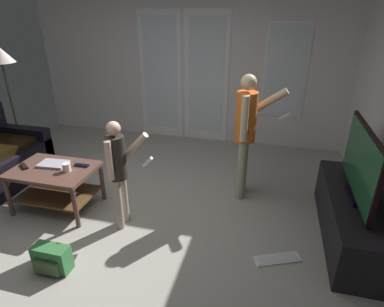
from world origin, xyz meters
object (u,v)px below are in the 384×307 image
object	(u,v)px
person_adult	(246,127)
loose_keyboard	(277,259)
flat_screen_tv	(361,164)
person_child	(118,166)
coffee_table	(55,179)
tv_stand	(348,217)
backpack	(52,259)
laptop_closed	(53,164)
tv_remote_black	(24,166)
cup_near_edge	(67,167)
dvd_remote_slim	(82,165)
floor_lamp	(1,60)

from	to	relation	value
person_adult	loose_keyboard	bearing A→B (deg)	-66.78
flat_screen_tv	person_child	distance (m)	2.34
coffee_table	tv_stand	bearing A→B (deg)	4.73
coffee_table	flat_screen_tv	xyz separation A→B (m)	(3.20, 0.27, 0.47)
flat_screen_tv	tv_stand	bearing A→B (deg)	-65.10
backpack	laptop_closed	bearing A→B (deg)	121.97
person_child	tv_remote_black	bearing A→B (deg)	176.99
cup_near_edge	laptop_closed	bearing A→B (deg)	158.62
tv_stand	laptop_closed	bearing A→B (deg)	-176.79
person_child	backpack	bearing A→B (deg)	-113.27
person_child	tv_stand	bearing A→B (deg)	9.34
backpack	cup_near_edge	size ratio (longest dim) A/B	3.47
cup_near_edge	dvd_remote_slim	size ratio (longest dim) A/B	0.56
cup_near_edge	tv_remote_black	xyz separation A→B (m)	(-0.54, -0.04, -0.04)
tv_stand	laptop_closed	xyz separation A→B (m)	(-3.25, -0.18, 0.29)
person_child	loose_keyboard	xyz separation A→B (m)	(1.65, -0.14, -0.71)
floor_lamp	dvd_remote_slim	distance (m)	2.28
person_child	floor_lamp	world-z (taller)	floor_lamp
laptop_closed	dvd_remote_slim	xyz separation A→B (m)	(0.34, 0.05, -0.00)
loose_keyboard	laptop_closed	world-z (taller)	laptop_closed
tv_stand	cup_near_edge	bearing A→B (deg)	-174.68
tv_remote_black	dvd_remote_slim	xyz separation A→B (m)	(0.63, 0.18, 0.00)
tv_stand	floor_lamp	bearing A→B (deg)	169.17
cup_near_edge	tv_stand	bearing A→B (deg)	5.32
person_adult	dvd_remote_slim	xyz separation A→B (m)	(-1.79, -0.68, -0.39)
person_child	tv_remote_black	xyz separation A→B (m)	(-1.23, 0.06, -0.19)
dvd_remote_slim	backpack	bearing A→B (deg)	-76.12
coffee_table	person_adult	world-z (taller)	person_adult
loose_keyboard	dvd_remote_slim	world-z (taller)	dvd_remote_slim
backpack	dvd_remote_slim	bearing A→B (deg)	104.79
coffee_table	person_child	xyz separation A→B (m)	(0.89, -0.12, 0.34)
laptop_closed	cup_near_edge	size ratio (longest dim) A/B	3.29
floor_lamp	coffee_table	bearing A→B (deg)	-37.71
laptop_closed	tv_remote_black	world-z (taller)	laptop_closed
laptop_closed	floor_lamp	bearing A→B (deg)	138.64
person_child	tv_remote_black	size ratio (longest dim) A/B	7.03
flat_screen_tv	tv_remote_black	size ratio (longest dim) A/B	6.89
coffee_table	laptop_closed	distance (m)	0.18
person_adult	tv_remote_black	xyz separation A→B (m)	(-2.41, -0.87, -0.39)
coffee_table	laptop_closed	world-z (taller)	laptop_closed
laptop_closed	cup_near_edge	bearing A→B (deg)	-26.05
backpack	cup_near_edge	distance (m)	1.05
coffee_table	tv_remote_black	bearing A→B (deg)	-171.58
floor_lamp	loose_keyboard	world-z (taller)	floor_lamp
flat_screen_tv	backpack	world-z (taller)	flat_screen_tv
loose_keyboard	tv_remote_black	size ratio (longest dim) A/B	2.68
laptop_closed	dvd_remote_slim	size ratio (longest dim) A/B	1.85
loose_keyboard	tv_remote_black	world-z (taller)	tv_remote_black
laptop_closed	dvd_remote_slim	bearing A→B (deg)	4.09
coffee_table	cup_near_edge	size ratio (longest dim) A/B	9.63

